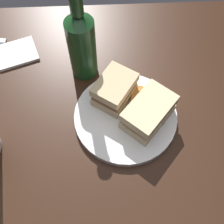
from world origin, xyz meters
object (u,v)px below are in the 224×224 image
Objects in this scene: sandwich_half_right at (115,90)px; plate at (125,115)px; sandwich_half_left at (149,112)px; napkin at (16,53)px; cider_bottle at (81,43)px.

plate is at bearing 116.67° from sandwich_half_right.
sandwich_half_left is 0.10m from sandwich_half_right.
plate is 1.73× the size of sandwich_half_left.
napkin is (0.34, -0.23, -0.04)m from sandwich_half_left.
cider_bottle is (0.15, -0.16, 0.06)m from sandwich_half_left.
sandwich_half_right is (0.07, -0.07, 0.00)m from sandwich_half_left.
napkin is (0.27, -0.16, -0.05)m from sandwich_half_right.
napkin is at bearing -34.02° from sandwich_half_left.
sandwich_half_left is at bearing 160.68° from plate.
plate is 0.36m from napkin.
cider_bottle reaches higher than sandwich_half_right.
napkin is (0.29, -0.21, -0.00)m from plate.
sandwich_half_left reaches higher than napkin.
plate is 1.97× the size of sandwich_half_right.
sandwich_half_right is at bearing 126.99° from cider_bottle.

